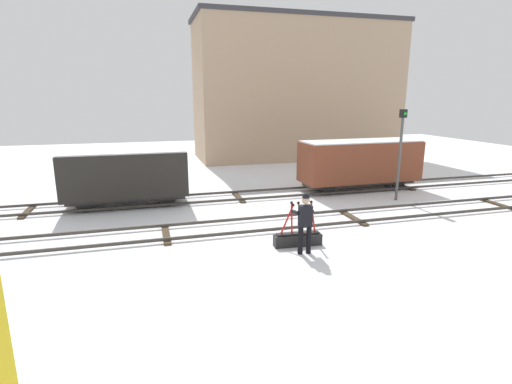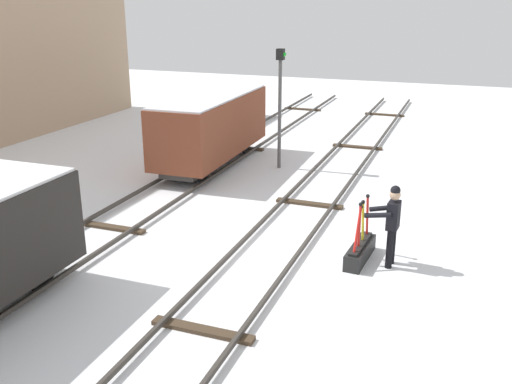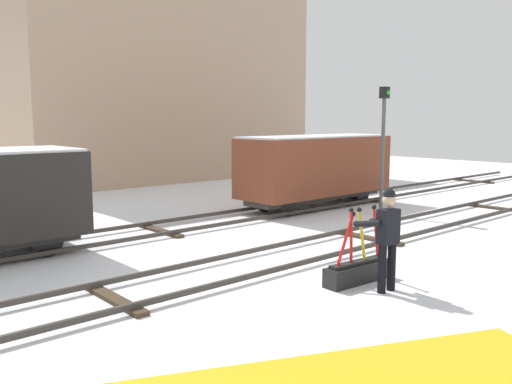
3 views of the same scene
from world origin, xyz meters
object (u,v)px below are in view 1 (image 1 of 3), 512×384
Objects in this scene: freight_car_near_switch at (360,162)px; switch_lever_frame at (298,238)px; freight_car_mid_siding at (126,174)px; rail_worker at (305,219)px; signal_post at (401,146)px.

switch_lever_frame is at bearing -133.74° from freight_car_near_switch.
rail_worker is at bearing -53.35° from freight_car_mid_siding.
rail_worker reaches higher than switch_lever_frame.
freight_car_mid_siding is (-5.28, 6.99, 0.32)m from rail_worker.
freight_car_near_switch is at bearing 104.93° from signal_post.
switch_lever_frame is 1.03m from rail_worker.
signal_post is 0.80× the size of freight_car_mid_siding.
signal_post is at bearing 36.25° from switch_lever_frame.
rail_worker is 0.37× the size of freight_car_mid_siding.
freight_car_near_switch is at bearing 51.44° from switch_lever_frame.
signal_post reaches higher than switch_lever_frame.
signal_post is at bearing -76.36° from freight_car_near_switch.
switch_lever_frame is 7.91m from signal_post.
signal_post is 2.58m from freight_car_near_switch.
signal_post reaches higher than freight_car_near_switch.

